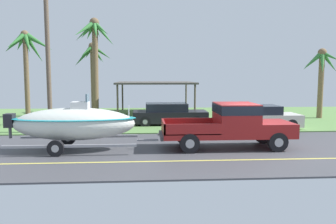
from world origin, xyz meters
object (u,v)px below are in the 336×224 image
Objects in this scene: palm_tree_near_left at (94,43)px; palm_tree_near_right at (92,62)px; boat_on_trailer at (74,124)px; palm_tree_mid at (321,68)px; parked_sedan_near at (169,114)px; parked_sedan_far at (259,117)px; pickup_truck_towing at (235,123)px; palm_tree_far_left at (26,52)px; utility_pole at (48,47)px; carport_awning at (155,83)px.

palm_tree_near_left is 3.12m from palm_tree_near_right.
palm_tree_mid is (15.47, 9.33, 2.52)m from boat_on_trailer.
palm_tree_mid is at bearing 12.42° from parked_sedan_near.
pickup_truck_towing is at bearing -119.39° from parked_sedan_far.
boat_on_trailer is 9.09m from palm_tree_far_left.
palm_tree_near_left is 1.26× the size of palm_tree_far_left.
utility_pole reaches higher than palm_tree_mid.
palm_tree_near_left is at bearing 93.78° from boat_on_trailer.
parked_sedan_near is at bearing -41.10° from palm_tree_near_left.
palm_tree_near_left is at bearing 49.84° from palm_tree_far_left.
utility_pole is (-2.16, 4.30, 3.49)m from boat_on_trailer.
palm_tree_near_right is 0.99× the size of palm_tree_far_left.
palm_tree_mid is (5.88, 4.35, 2.97)m from parked_sedan_far.
parked_sedan_far is 0.61× the size of palm_tree_near_left.
utility_pole is at bearing -101.10° from palm_tree_near_left.
pickup_truck_towing is 10.54m from utility_pole.
parked_sedan_near is at bearing 108.73° from pickup_truck_towing.
parked_sedan_far is (2.80, 4.98, -0.39)m from pickup_truck_towing.
palm_tree_near_right is at bearing 67.35° from palm_tree_far_left.
boat_on_trailer is 10.81m from parked_sedan_far.
pickup_truck_towing is at bearing -132.95° from palm_tree_mid.
palm_tree_near_left is 1.26× the size of palm_tree_near_right.
boat_on_trailer reaches higher than parked_sedan_far.
pickup_truck_towing is 0.92× the size of boat_on_trailer.
boat_on_trailer is at bearing 180.00° from pickup_truck_towing.
carport_awning is at bearing 21.63° from palm_tree_near_left.
carport_awning is (-5.81, 8.26, 1.80)m from parked_sedan_far.
carport_awning is 5.73m from palm_tree_near_left.
parked_sedan_far is at bearing 60.61° from pickup_truck_towing.
palm_tree_far_left is at bearing 170.61° from parked_sedan_far.
boat_on_trailer is 1.02× the size of carport_awning.
parked_sedan_far is at bearing -40.15° from palm_tree_near_right.
palm_tree_near_right is (-1.37, 14.22, 3.08)m from boat_on_trailer.
palm_tree_mid is at bearing 36.50° from parked_sedan_far.
boat_on_trailer reaches higher than pickup_truck_towing.
carport_awning is (-3.00, 13.24, 1.41)m from pickup_truck_towing.
palm_tree_near_right reaches higher than palm_tree_mid.
parked_sedan_near is 1.04× the size of parked_sedan_far.
parked_sedan_far is (9.59, 4.98, -0.45)m from boat_on_trailer.
palm_tree_near_left reaches higher than pickup_truck_towing.
palm_tree_near_left is 5.54m from palm_tree_far_left.
palm_tree_far_left is at bearing 120.45° from boat_on_trailer.
carport_awning is 1.06× the size of palm_tree_near_right.
parked_sedan_near is (-2.34, 6.90, -0.39)m from pickup_truck_towing.
palm_tree_far_left is (-11.06, 7.27, 3.45)m from pickup_truck_towing.
pickup_truck_towing is at bearing -33.31° from palm_tree_far_left.
parked_sedan_far is 0.72× the size of carport_awning.
carport_awning reaches higher than parked_sedan_near.
carport_awning is 10.24m from palm_tree_far_left.
utility_pole is (-5.94, -8.94, 2.14)m from carport_awning.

